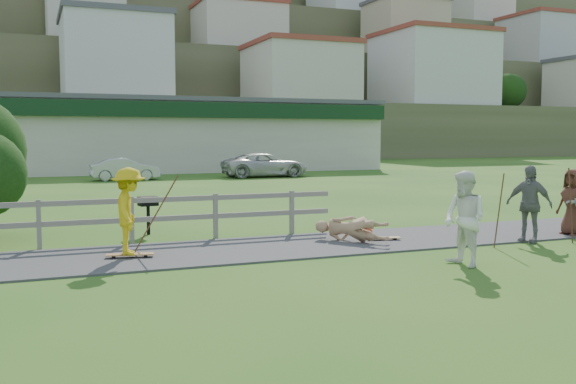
# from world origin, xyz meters

# --- Properties ---
(ground) EXTENTS (260.00, 260.00, 0.00)m
(ground) POSITION_xyz_m (0.00, 0.00, 0.00)
(ground) COLOR #285C1A
(ground) RESTS_ON ground
(path) EXTENTS (34.00, 3.00, 0.04)m
(path) POSITION_xyz_m (0.00, 1.50, 0.02)
(path) COLOR #38383B
(path) RESTS_ON ground
(fence) EXTENTS (15.05, 0.10, 1.10)m
(fence) POSITION_xyz_m (-4.62, 3.30, 0.72)
(fence) COLOR slate
(fence) RESTS_ON ground
(strip_mall) EXTENTS (32.50, 10.75, 5.10)m
(strip_mall) POSITION_xyz_m (4.00, 34.94, 2.58)
(strip_mall) COLOR #BBB7A4
(strip_mall) RESTS_ON ground
(hillside) EXTENTS (220.00, 67.00, 47.50)m
(hillside) POSITION_xyz_m (0.00, 91.31, 14.41)
(hillside) COLOR #464F2E
(hillside) RESTS_ON ground
(skater_rider) EXTENTS (0.84, 1.23, 1.76)m
(skater_rider) POSITION_xyz_m (-2.32, 1.37, 0.88)
(skater_rider) COLOR gold
(skater_rider) RESTS_ON ground
(skater_fallen) EXTENTS (1.68, 1.41, 0.65)m
(skater_fallen) POSITION_xyz_m (2.76, 1.48, 0.33)
(skater_fallen) COLOR tan
(skater_fallen) RESTS_ON ground
(spectator_a) EXTENTS (0.77, 0.95, 1.83)m
(spectator_a) POSITION_xyz_m (3.50, -1.73, 0.92)
(spectator_a) COLOR white
(spectator_a) RESTS_ON ground
(spectator_b) EXTENTS (0.88, 1.14, 1.81)m
(spectator_b) POSITION_xyz_m (6.64, 0.02, 0.90)
(spectator_b) COLOR slate
(spectator_b) RESTS_ON ground
(spectator_c) EXTENTS (0.57, 0.84, 1.68)m
(spectator_c) POSITION_xyz_m (8.36, 0.38, 0.84)
(spectator_c) COLOR #512A20
(spectator_c) RESTS_ON ground
(car_silver) EXTENTS (3.82, 1.35, 1.26)m
(car_silver) POSITION_xyz_m (0.77, 25.18, 0.63)
(car_silver) COLOR #ABACB3
(car_silver) RESTS_ON ground
(car_white) EXTENTS (5.23, 2.44, 1.45)m
(car_white) POSITION_xyz_m (9.08, 25.01, 0.72)
(car_white) COLOR silver
(car_white) RESTS_ON ground
(bbq) EXTENTS (0.50, 0.41, 0.97)m
(bbq) POSITION_xyz_m (-1.41, 4.54, 0.48)
(bbq) COLOR black
(bbq) RESTS_ON ground
(longboard_rider) EXTENTS (0.97, 0.42, 0.10)m
(longboard_rider) POSITION_xyz_m (-2.32, 1.37, 0.05)
(longboard_rider) COLOR brown
(longboard_rider) RESTS_ON ground
(longboard_fallen) EXTENTS (0.82, 0.39, 0.09)m
(longboard_fallen) POSITION_xyz_m (3.56, 1.38, 0.04)
(longboard_fallen) COLOR brown
(longboard_fallen) RESTS_ON ground
(helmet) EXTENTS (0.30, 0.30, 0.30)m
(helmet) POSITION_xyz_m (3.36, 1.83, 0.15)
(helmet) COLOR #B72B0E
(helmet) RESTS_ON ground
(pole_rider) EXTENTS (0.03, 0.03, 1.92)m
(pole_rider) POSITION_xyz_m (-1.72, 1.77, 0.96)
(pole_rider) COLOR #553222
(pole_rider) RESTS_ON ground
(pole_spec_left) EXTENTS (0.03, 0.03, 1.67)m
(pole_spec_left) POSITION_xyz_m (5.54, -0.26, 0.84)
(pole_spec_left) COLOR #553222
(pole_spec_left) RESTS_ON ground
(pole_spec_right) EXTENTS (0.03, 0.03, 1.77)m
(pole_spec_right) POSITION_xyz_m (7.44, -0.45, 0.89)
(pole_spec_right) COLOR #553222
(pole_spec_right) RESTS_ON ground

